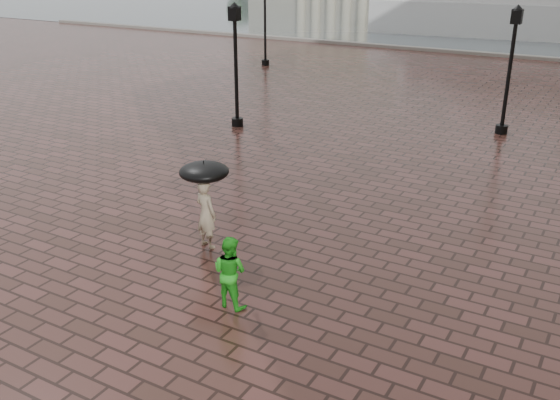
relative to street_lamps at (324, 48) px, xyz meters
name	(u,v)px	position (x,y,z in m)	size (l,w,h in m)	color
ground	(213,272)	(5.00, -15.33, -2.33)	(300.00, 300.00, 0.00)	#381F19
quay_edge	(513,57)	(5.00, 16.67, -2.33)	(80.00, 0.60, 0.30)	slate
street_lamps	(324,48)	(0.00, 0.00, 0.00)	(15.44, 12.44, 4.40)	black
adult_pedestrian	(206,214)	(4.19, -14.39, -1.52)	(0.58, 0.38, 1.60)	#9D8C6F
child_pedestrian	(230,272)	(6.07, -16.22, -1.61)	(0.69, 0.54, 1.43)	green
ferry_near	(550,2)	(5.18, 27.85, 0.25)	(26.59, 8.48, 8.58)	silver
umbrella	(204,172)	(4.19, -14.39, -0.52)	(1.10, 1.10, 1.12)	black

